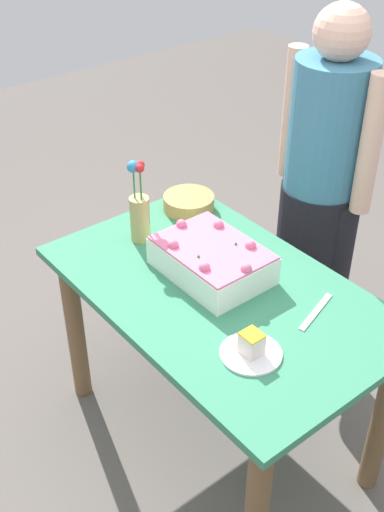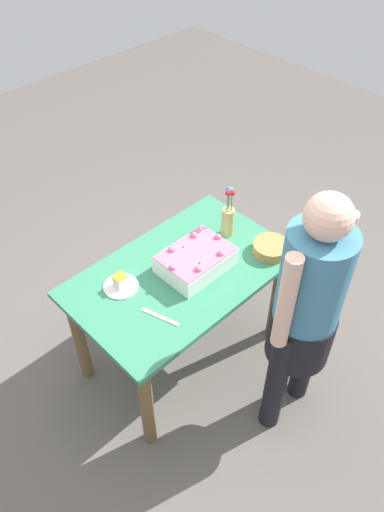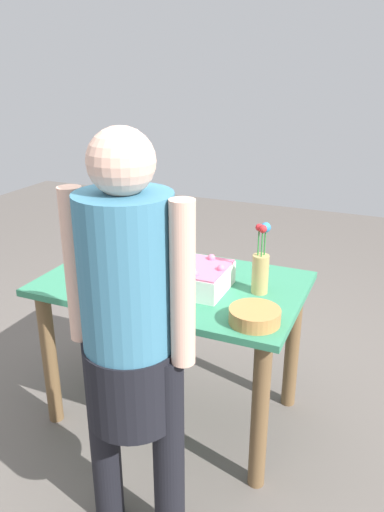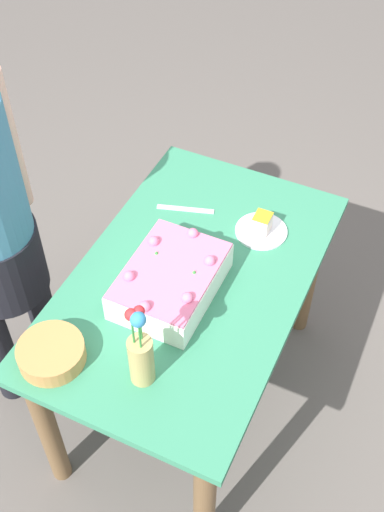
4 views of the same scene
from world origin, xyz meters
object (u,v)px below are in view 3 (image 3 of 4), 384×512
cake_knife (102,283)px  fruit_bowl (255,316)px  sheet_cake (186,275)px  serving_plate_with_slice (131,257)px  person_standing (130,329)px  flower_vase (261,267)px

cake_knife → fruit_bowl: fruit_bowl is taller
sheet_cake → serving_plate_with_slice: (0.37, -0.17, -0.03)m
sheet_cake → person_standing: person_standing is taller
sheet_cake → fruit_bowl: (-0.38, 0.20, -0.03)m
serving_plate_with_slice → person_standing: size_ratio=0.12×
serving_plate_with_slice → person_standing: person_standing is taller
serving_plate_with_slice → flower_vase: size_ratio=0.58×
fruit_bowl → serving_plate_with_slice: bearing=-26.0°
sheet_cake → cake_knife: bearing=18.6°
sheet_cake → cake_knife: 0.38m
cake_knife → flower_vase: bearing=88.3°
fruit_bowl → flower_vase: bearing=-77.7°
serving_plate_with_slice → fruit_bowl: size_ratio=0.91×
flower_vase → fruit_bowl: bearing=102.3°
cake_knife → flower_vase: 0.71m
flower_vase → person_standing: size_ratio=0.21×
serving_plate_with_slice → fruit_bowl: bearing=154.0°
cake_knife → flower_vase: (-0.68, -0.19, 0.11)m
serving_plate_with_slice → sheet_cake: bearing=156.0°
serving_plate_with_slice → cake_knife: bearing=92.3°
serving_plate_with_slice → fruit_bowl: serving_plate_with_slice is taller
fruit_bowl → person_standing: 0.53m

